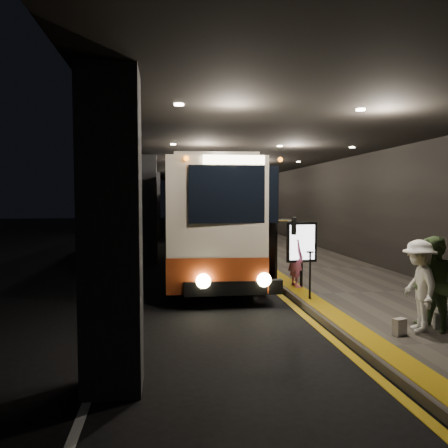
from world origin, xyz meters
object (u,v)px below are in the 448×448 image
coach_main (209,223)px  coach_second (191,211)px  passenger_waiting_white (419,285)px  passenger_boarding (296,257)px  bag_polka (441,322)px  bag_plain (399,327)px  passenger_waiting_green (435,284)px  info_sign (302,243)px  stanchion_post (310,276)px

coach_main → coach_second: size_ratio=1.03×
passenger_waiting_white → coach_main: bearing=-148.3°
passenger_boarding → bag_polka: (1.57, -4.27, -0.71)m
coach_second → bag_plain: coach_second is taller
coach_second → passenger_boarding: coach_second is taller
coach_main → bag_plain: (2.67, -8.52, -1.46)m
passenger_waiting_white → bag_polka: (0.48, 0.01, -0.72)m
passenger_waiting_green → info_sign: bearing=-175.5°
coach_second → passenger_boarding: (1.84, -19.58, -0.72)m
passenger_waiting_green → passenger_boarding: bearing=-174.5°
passenger_waiting_green → bag_polka: passenger_waiting_green is taller
bag_plain → stanchion_post: (-0.71, 2.97, 0.44)m
bag_plain → passenger_boarding: bearing=97.6°
bag_plain → passenger_waiting_green: bearing=12.5°
coach_second → passenger_waiting_green: (3.23, -23.90, -0.68)m
passenger_boarding → info_sign: size_ratio=0.93×
passenger_boarding → passenger_waiting_white: passenger_waiting_white is taller
passenger_waiting_green → passenger_waiting_white: size_ratio=1.04×
stanchion_post → info_sign: bearing=80.6°
passenger_boarding → passenger_waiting_white: bearing=-171.8°
passenger_boarding → passenger_waiting_green: (1.39, -4.31, 0.04)m
passenger_boarding → coach_main: bearing=21.1°
passenger_waiting_green → info_sign: size_ratio=0.97×
passenger_waiting_white → bag_plain: 0.90m
bag_polka → passenger_boarding: bearing=110.2°
coach_second → info_sign: size_ratio=6.22×
passenger_waiting_green → stanchion_post: (-1.50, 2.79, -0.31)m
coach_main → bag_plain: coach_main is taller
coach_main → passenger_waiting_green: coach_main is taller
passenger_waiting_white → info_sign: size_ratio=0.94×
passenger_waiting_green → coach_main: bearing=-169.8°
passenger_boarding → bag_plain: bearing=-178.5°
passenger_waiting_white → passenger_waiting_green: bearing=94.5°
info_sign → passenger_waiting_green: bearing=-79.1°
coach_second → coach_main: bearing=-91.7°
bag_plain → stanchion_post: stanchion_post is taller
info_sign → stanchion_post: size_ratio=1.56×
coach_second → passenger_boarding: 19.68m
coach_second → stanchion_post: bearing=-86.2°
passenger_boarding → bag_polka: 4.61m
coach_main → passenger_boarding: (2.07, -4.03, -0.76)m
bag_plain → passenger_waiting_white: bearing=23.0°
bag_polka → coach_main: bearing=113.7°
coach_second → passenger_boarding: size_ratio=6.71×
bag_polka → coach_second: bearing=98.1°
passenger_boarding → stanchion_post: bearing=169.8°
passenger_waiting_white → bag_polka: passenger_waiting_white is taller
coach_main → passenger_boarding: 4.59m
coach_main → bag_polka: coach_main is taller
coach_second → passenger_waiting_white: (2.93, -23.86, -0.71)m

